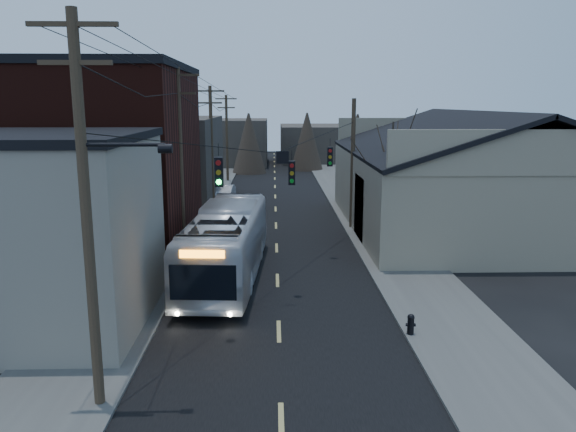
# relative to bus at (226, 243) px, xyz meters

# --- Properties ---
(road_surface) EXTENTS (9.00, 110.00, 0.02)m
(road_surface) POSITION_rel_bus_xyz_m (2.40, 15.53, -1.69)
(road_surface) COLOR black
(road_surface) RESTS_ON ground
(sidewalk_left) EXTENTS (4.00, 110.00, 0.12)m
(sidewalk_left) POSITION_rel_bus_xyz_m (-4.10, 15.53, -1.64)
(sidewalk_left) COLOR #474744
(sidewalk_left) RESTS_ON ground
(sidewalk_right) EXTENTS (4.00, 110.00, 0.12)m
(sidewalk_right) POSITION_rel_bus_xyz_m (8.90, 15.53, -1.64)
(sidewalk_right) COLOR #474744
(sidewalk_right) RESTS_ON ground
(building_clapboard) EXTENTS (8.00, 8.00, 7.00)m
(building_clapboard) POSITION_rel_bus_xyz_m (-6.60, -5.47, 1.80)
(building_clapboard) COLOR gray
(building_clapboard) RESTS_ON ground
(building_brick) EXTENTS (10.00, 12.00, 10.00)m
(building_brick) POSITION_rel_bus_xyz_m (-7.60, 5.53, 3.30)
(building_brick) COLOR black
(building_brick) RESTS_ON ground
(building_left_far) EXTENTS (9.00, 14.00, 7.00)m
(building_left_far) POSITION_rel_bus_xyz_m (-7.10, 21.53, 1.80)
(building_left_far) COLOR #38322D
(building_left_far) RESTS_ON ground
(warehouse) EXTENTS (16.16, 20.60, 7.73)m
(warehouse) POSITION_rel_bus_xyz_m (15.40, 10.53, 0.99)
(warehouse) COLOR gray
(warehouse) RESTS_ON ground
(building_far_left) EXTENTS (10.00, 12.00, 6.00)m
(building_far_left) POSITION_rel_bus_xyz_m (-3.60, 50.53, 1.30)
(building_far_left) COLOR #38322D
(building_far_left) RESTS_ON ground
(building_far_right) EXTENTS (12.00, 14.00, 5.00)m
(building_far_right) POSITION_rel_bus_xyz_m (9.40, 55.53, 0.80)
(building_far_right) COLOR #38322D
(building_far_right) RESTS_ON ground
(bare_tree) EXTENTS (0.40, 0.40, 7.20)m
(bare_tree) POSITION_rel_bus_xyz_m (8.90, 5.53, 1.90)
(bare_tree) COLOR black
(bare_tree) RESTS_ON ground
(utility_lines) EXTENTS (11.24, 45.28, 10.50)m
(utility_lines) POSITION_rel_bus_xyz_m (-0.71, 9.67, 3.25)
(utility_lines) COLOR #382B1E
(utility_lines) RESTS_ON ground
(bus) EXTENTS (3.62, 12.39, 3.41)m
(bus) POSITION_rel_bus_xyz_m (0.00, 0.00, 0.00)
(bus) COLOR silver
(bus) RESTS_ON ground
(parked_car) EXTENTS (1.61, 3.92, 1.26)m
(parked_car) POSITION_rel_bus_xyz_m (-1.90, 21.87, -1.07)
(parked_car) COLOR #B5B8BE
(parked_car) RESTS_ON ground
(fire_hydrant) EXTENTS (0.36, 0.26, 0.75)m
(fire_hydrant) POSITION_rel_bus_xyz_m (7.10, -7.08, -1.18)
(fire_hydrant) COLOR black
(fire_hydrant) RESTS_ON sidewalk_right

